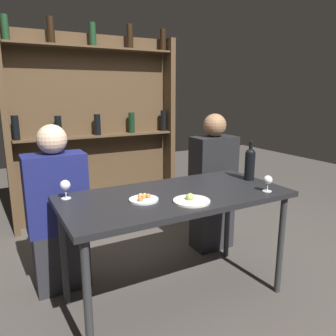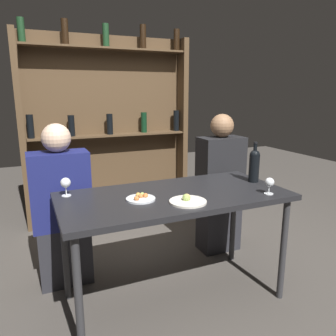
{
  "view_description": "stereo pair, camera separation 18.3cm",
  "coord_description": "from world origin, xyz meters",
  "px_view_note": "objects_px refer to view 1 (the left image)",
  "views": [
    {
      "loc": [
        -1.03,
        -1.77,
        1.42
      ],
      "look_at": [
        0.0,
        0.11,
        0.92
      ],
      "focal_mm": 35.0,
      "sensor_mm": 36.0,
      "label": 1
    },
    {
      "loc": [
        -0.86,
        -1.86,
        1.42
      ],
      "look_at": [
        0.0,
        0.11,
        0.92
      ],
      "focal_mm": 35.0,
      "sensor_mm": 36.0,
      "label": 2
    }
  ],
  "objects_px": {
    "wine_glass_0": "(268,181)",
    "food_plate_1": "(144,199)",
    "wine_bottle": "(250,163)",
    "seated_person_left": "(58,215)",
    "seated_person_right": "(213,187)",
    "food_plate_0": "(191,200)",
    "wine_glass_1": "(65,186)"
  },
  "relations": [
    {
      "from": "wine_glass_0",
      "to": "food_plate_1",
      "type": "bearing_deg",
      "value": 164.31
    },
    {
      "from": "wine_bottle",
      "to": "seated_person_left",
      "type": "distance_m",
      "value": 1.45
    },
    {
      "from": "wine_glass_0",
      "to": "food_plate_1",
      "type": "height_order",
      "value": "wine_glass_0"
    },
    {
      "from": "wine_bottle",
      "to": "seated_person_right",
      "type": "height_order",
      "value": "seated_person_right"
    },
    {
      "from": "wine_bottle",
      "to": "seated_person_right",
      "type": "xyz_separation_m",
      "value": [
        0.03,
        0.49,
        -0.32
      ]
    },
    {
      "from": "food_plate_0",
      "to": "wine_glass_1",
      "type": "bearing_deg",
      "value": 147.02
    },
    {
      "from": "wine_glass_0",
      "to": "seated_person_left",
      "type": "distance_m",
      "value": 1.48
    },
    {
      "from": "wine_glass_0",
      "to": "seated_person_right",
      "type": "distance_m",
      "value": 0.82
    },
    {
      "from": "food_plate_0",
      "to": "seated_person_left",
      "type": "distance_m",
      "value": 0.99
    },
    {
      "from": "food_plate_0",
      "to": "wine_glass_0",
      "type": "bearing_deg",
      "value": -6.64
    },
    {
      "from": "wine_bottle",
      "to": "seated_person_left",
      "type": "bearing_deg",
      "value": 159.84
    },
    {
      "from": "wine_bottle",
      "to": "seated_person_left",
      "type": "relative_size",
      "value": 0.25
    },
    {
      "from": "seated_person_right",
      "to": "food_plate_1",
      "type": "bearing_deg",
      "value": -149.57
    },
    {
      "from": "wine_bottle",
      "to": "food_plate_1",
      "type": "xyz_separation_m",
      "value": [
        -0.9,
        -0.06,
        -0.12
      ]
    },
    {
      "from": "food_plate_0",
      "to": "wine_bottle",
      "type": "bearing_deg",
      "value": 18.43
    },
    {
      "from": "food_plate_0",
      "to": "seated_person_left",
      "type": "height_order",
      "value": "seated_person_left"
    },
    {
      "from": "wine_bottle",
      "to": "wine_glass_1",
      "type": "xyz_separation_m",
      "value": [
        -1.31,
        0.2,
        -0.05
      ]
    },
    {
      "from": "wine_bottle",
      "to": "wine_glass_1",
      "type": "height_order",
      "value": "wine_bottle"
    },
    {
      "from": "food_plate_1",
      "to": "wine_glass_1",
      "type": "bearing_deg",
      "value": 147.3
    },
    {
      "from": "wine_glass_1",
      "to": "food_plate_0",
      "type": "distance_m",
      "value": 0.78
    },
    {
      "from": "wine_glass_1",
      "to": "food_plate_1",
      "type": "distance_m",
      "value": 0.49
    },
    {
      "from": "wine_bottle",
      "to": "wine_glass_1",
      "type": "bearing_deg",
      "value": 171.13
    },
    {
      "from": "wine_glass_0",
      "to": "wine_bottle",
      "type": "bearing_deg",
      "value": 71.0
    },
    {
      "from": "wine_bottle",
      "to": "food_plate_1",
      "type": "relative_size",
      "value": 1.64
    },
    {
      "from": "seated_person_left",
      "to": "seated_person_right",
      "type": "relative_size",
      "value": 0.98
    },
    {
      "from": "wine_glass_0",
      "to": "seated_person_left",
      "type": "xyz_separation_m",
      "value": [
        -1.23,
        0.77,
        -0.28
      ]
    },
    {
      "from": "wine_bottle",
      "to": "wine_glass_0",
      "type": "distance_m",
      "value": 0.31
    },
    {
      "from": "food_plate_1",
      "to": "seated_person_right",
      "type": "xyz_separation_m",
      "value": [
        0.93,
        0.55,
        -0.2
      ]
    },
    {
      "from": "wine_glass_0",
      "to": "food_plate_0",
      "type": "distance_m",
      "value": 0.57
    },
    {
      "from": "wine_glass_0",
      "to": "wine_glass_1",
      "type": "relative_size",
      "value": 0.91
    },
    {
      "from": "wine_bottle",
      "to": "wine_glass_1",
      "type": "relative_size",
      "value": 2.47
    },
    {
      "from": "seated_person_left",
      "to": "food_plate_1",
      "type": "bearing_deg",
      "value": -52.2
    }
  ]
}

